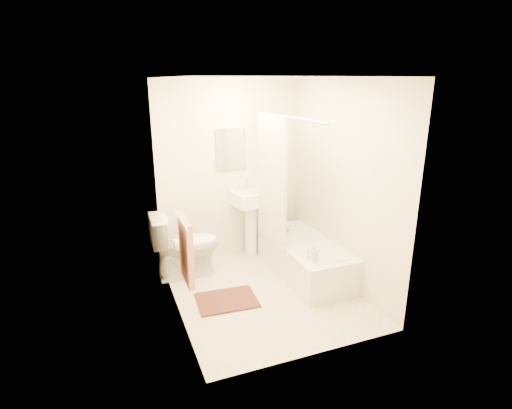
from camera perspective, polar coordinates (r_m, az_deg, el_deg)
name	(u,v)px	position (r m, az deg, el deg)	size (l,w,h in m)	color
floor	(264,292)	(4.79, 1.11, -12.34)	(2.40, 2.40, 0.00)	beige
ceiling	(265,77)	(4.16, 1.31, 17.71)	(2.40, 2.40, 0.00)	white
wall_back	(231,171)	(5.42, -3.66, 4.81)	(2.00, 0.02, 2.40)	beige
wall_left	(172,203)	(4.06, -11.94, 0.19)	(0.02, 2.40, 2.40)	beige
wall_right	(343,185)	(4.79, 12.35, 2.75)	(0.02, 2.40, 2.40)	beige
mirror	(231,149)	(5.34, -3.66, 7.91)	(0.40, 0.03, 0.55)	white
curtain_rod	(287,116)	(4.39, 4.46, 12.43)	(0.03, 0.03, 1.70)	silver
shower_curtain	(271,179)	(4.88, 2.22, 3.67)	(0.04, 0.80, 1.55)	silver
towel_bar	(181,220)	(3.87, -10.63, -2.18)	(0.02, 0.02, 0.60)	silver
towel	(186,250)	(3.99, -9.95, -6.47)	(0.06, 0.45, 0.66)	#CC7266
toilet_paper	(179,244)	(4.36, -10.90, -5.57)	(0.12, 0.12, 0.11)	white
toilet	(185,245)	(5.07, -10.06, -5.73)	(0.47, 0.83, 0.82)	white
sink	(252,220)	(5.56, -0.63, -2.26)	(0.52, 0.41, 1.01)	white
bathtub	(304,257)	(5.17, 6.87, -7.47)	(0.67, 1.53, 0.43)	white
bath_mat	(227,300)	(4.62, -4.18, -13.47)	(0.66, 0.49, 0.02)	#4F2A20
soap_bottle	(313,252)	(4.53, 8.13, -6.78)	(0.09, 0.10, 0.21)	silver
scrub_brush	(284,229)	(5.42, 4.07, -3.48)	(0.06, 0.19, 0.04)	green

